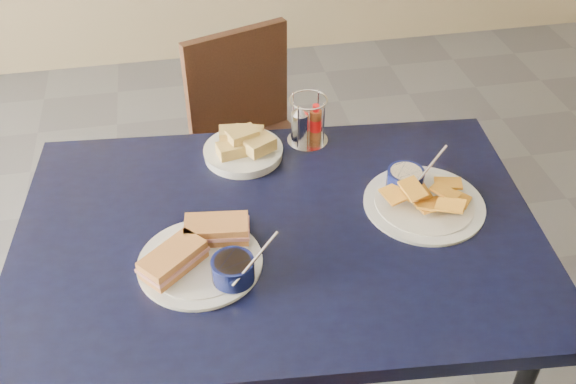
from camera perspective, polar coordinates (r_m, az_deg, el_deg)
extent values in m
cube|color=black|center=(1.49, -0.84, -3.78)|extent=(1.27, 0.91, 0.04)
cylinder|color=black|center=(2.00, -17.45, -7.16)|extent=(0.04, 0.04, 0.71)
cylinder|color=black|center=(2.09, 11.83, -3.34)|extent=(0.04, 0.04, 0.71)
cube|color=black|center=(2.28, -2.38, 2.97)|extent=(0.48, 0.47, 0.04)
cylinder|color=black|center=(2.29, -5.50, -3.76)|extent=(0.03, 0.03, 0.37)
cylinder|color=black|center=(2.32, 2.11, -2.77)|extent=(0.03, 0.03, 0.37)
cylinder|color=black|center=(2.51, -6.28, 0.75)|extent=(0.03, 0.03, 0.37)
cylinder|color=black|center=(2.54, 0.67, 1.60)|extent=(0.03, 0.03, 0.37)
cube|color=black|center=(2.29, -3.19, 9.77)|extent=(0.37, 0.16, 0.40)
cylinder|color=white|center=(1.40, -7.82, -6.21)|extent=(0.27, 0.27, 0.01)
cylinder|color=white|center=(1.40, -7.84, -6.05)|extent=(0.22, 0.22, 0.00)
cube|color=#D58D4C|center=(1.38, -10.18, -5.93)|extent=(0.15, 0.14, 0.04)
cube|color=tan|center=(1.38, -10.16, -6.06)|extent=(0.16, 0.15, 0.01)
cube|color=#D58D4C|center=(1.43, -6.36, -3.32)|extent=(0.15, 0.09, 0.04)
cube|color=tan|center=(1.43, -6.35, -3.45)|extent=(0.15, 0.09, 0.01)
cylinder|color=#090E35|center=(1.34, -4.91, -6.88)|extent=(0.09, 0.09, 0.05)
cylinder|color=black|center=(1.32, -4.95, -6.40)|extent=(0.08, 0.08, 0.01)
cylinder|color=silver|center=(1.29, -2.92, -5.94)|extent=(0.11, 0.07, 0.08)
cylinder|color=white|center=(1.57, 11.99, -1.03)|extent=(0.29, 0.29, 0.01)
cylinder|color=white|center=(1.56, 12.01, -0.87)|extent=(0.24, 0.24, 0.00)
cube|color=#F9A931|center=(1.57, 15.00, -0.92)|extent=(0.07, 0.08, 0.03)
cube|color=#F9A931|center=(1.54, 12.28, -1.29)|extent=(0.07, 0.08, 0.02)
cube|color=#F9A931|center=(1.53, 12.56, -1.21)|extent=(0.07, 0.06, 0.01)
cube|color=#F9A931|center=(1.60, 14.03, 0.69)|extent=(0.08, 0.06, 0.01)
cube|color=#F9A931|center=(1.54, 11.31, -0.20)|extent=(0.07, 0.05, 0.02)
cube|color=#F9A931|center=(1.52, 9.33, -0.34)|extent=(0.06, 0.07, 0.01)
cube|color=#F9A931|center=(1.55, 13.75, -0.18)|extent=(0.08, 0.08, 0.02)
cube|color=#F9A931|center=(1.50, 14.20, -1.39)|extent=(0.08, 0.07, 0.02)
cube|color=#F9A931|center=(1.52, 11.00, 0.01)|extent=(0.06, 0.07, 0.02)
cylinder|color=#090E35|center=(1.58, 10.38, 1.11)|extent=(0.09, 0.09, 0.05)
cylinder|color=beige|center=(1.57, 10.45, 1.57)|extent=(0.08, 0.08, 0.01)
cylinder|color=silver|center=(1.55, 12.36, 2.09)|extent=(0.11, 0.07, 0.08)
cylinder|color=white|center=(1.69, -3.99, 3.47)|extent=(0.20, 0.20, 0.02)
cylinder|color=white|center=(1.68, -4.00, 3.76)|extent=(0.17, 0.17, 0.00)
cube|color=#DEB661|center=(1.65, -4.97, 3.77)|extent=(0.08, 0.06, 0.03)
cube|color=#DEB661|center=(1.69, -3.51, 5.10)|extent=(0.09, 0.07, 0.03)
cube|color=#DEB661|center=(1.64, -2.52, 4.19)|extent=(0.09, 0.08, 0.03)
cube|color=#DEB661|center=(1.67, -4.84, 5.09)|extent=(0.08, 0.06, 0.03)
cube|color=#DEB661|center=(1.66, -4.07, 4.96)|extent=(0.09, 0.07, 0.03)
cylinder|color=silver|center=(1.74, 1.74, 4.61)|extent=(0.11, 0.11, 0.01)
cylinder|color=silver|center=(1.74, 2.65, 7.20)|extent=(0.01, 0.00, 0.13)
cylinder|color=silver|center=(1.72, 0.43, 6.98)|extent=(0.01, 0.00, 0.13)
cylinder|color=silver|center=(1.67, 0.89, 5.74)|extent=(0.01, 0.01, 0.13)
cylinder|color=silver|center=(1.68, 3.17, 5.98)|extent=(0.01, 0.01, 0.13)
torus|color=silver|center=(1.67, 1.83, 8.21)|extent=(0.10, 0.10, 0.00)
cylinder|color=silver|center=(1.71, 1.05, 5.78)|extent=(0.05, 0.05, 0.08)
cone|color=silver|center=(1.68, 1.07, 7.29)|extent=(0.04, 0.04, 0.02)
cylinder|color=brown|center=(1.72, 2.45, 6.02)|extent=(0.03, 0.03, 0.08)
cylinder|color=red|center=(1.72, 2.45, 6.02)|extent=(0.03, 0.03, 0.03)
cylinder|color=red|center=(1.70, 2.50, 7.47)|extent=(0.02, 0.02, 0.02)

